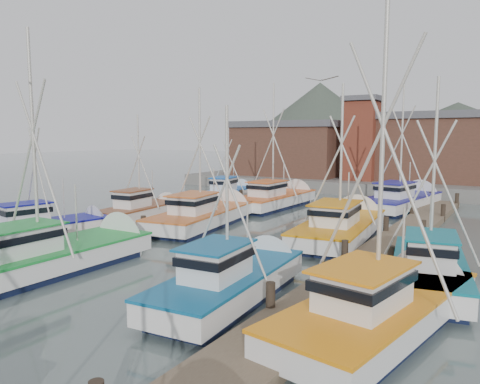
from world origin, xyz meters
The scene contains 20 objects.
ground centered at (0.00, 0.00, 0.00)m, with size 260.00×260.00×0.00m, color #516260.
dock_left centered at (-7.00, 4.04, 0.21)m, with size 2.30×46.00×1.50m.
dock_right centered at (7.00, 4.04, 0.21)m, with size 2.30×46.00×1.50m.
quay centered at (0.00, 37.00, 0.60)m, with size 44.00×16.00×1.20m, color slate.
shed_left centered at (-11.00, 35.00, 4.34)m, with size 12.72×8.48×6.20m.
shed_center centered at (6.00, 37.00, 4.69)m, with size 14.84×9.54×6.90m.
lookout_tower centered at (-2.00, 33.00, 5.55)m, with size 3.60×3.60×8.50m.
distant_hills centered at (-12.76, 122.59, 0.00)m, with size 175.00×140.00×42.00m.
boat_4 centered at (-4.32, -2.13, 0.69)m, with size 4.40×10.24×10.96m.
boat_5 centered at (4.05, -0.94, 0.68)m, with size 3.16×8.46×7.44m.
boat_6 centered at (-9.52, 1.38, 0.68)m, with size 3.87×8.24×8.31m.
boat_7 centered at (9.32, -0.77, 0.69)m, with size 4.48×9.64×11.41m.
boat_8 centered at (-4.82, 9.56, 0.68)m, with size 4.50×10.41×9.61m.
boat_9 centered at (3.95, 10.61, 0.68)m, with size 4.25×10.63×9.52m.
boat_10 centered at (-9.39, 8.79, 0.68)m, with size 3.15×8.00×7.72m.
boat_11 centered at (9.61, 4.33, 0.68)m, with size 4.04×8.56×8.56m.
boat_12 centered at (-4.52, 19.01, 0.69)m, with size 4.31×9.95×10.77m.
boat_13 centered at (4.45, 23.32, 0.69)m, with size 4.71×10.70×11.05m.
boat_14 centered at (-9.58, 19.72, 0.68)m, with size 4.00×8.58×7.38m.
gull_far centered at (4.51, 5.58, 8.30)m, with size 1.55×0.64×0.24m.
Camera 1 is at (12.66, -14.63, 5.80)m, focal length 35.00 mm.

